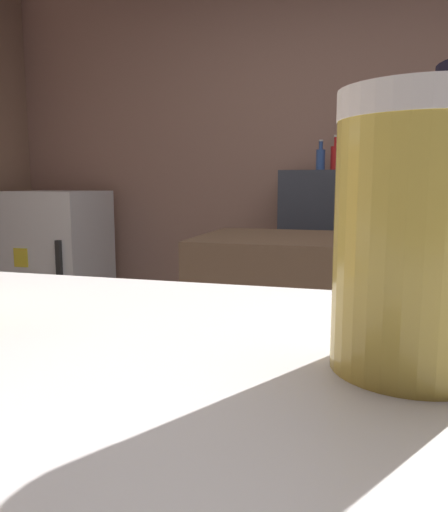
{
  "coord_description": "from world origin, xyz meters",
  "views": [
    {
      "loc": [
        -0.07,
        -1.19,
        1.14
      ],
      "look_at": [
        -0.19,
        -0.75,
        1.07
      ],
      "focal_mm": 35.0,
      "sensor_mm": 36.0,
      "label": 1
    }
  ],
  "objects_px": {
    "mini_fridge": "(59,271)",
    "bottle_soy": "(336,157)",
    "pint_glass_near": "(415,234)",
    "bottle_vinegar": "(321,159)",
    "mixing_bowl": "(394,234)"
  },
  "relations": [
    {
      "from": "bottle_soy",
      "to": "bottle_vinegar",
      "type": "distance_m",
      "value": 0.09
    },
    {
      "from": "mixing_bowl",
      "to": "mini_fridge",
      "type": "bearing_deg",
      "value": 152.53
    },
    {
      "from": "bottle_soy",
      "to": "mixing_bowl",
      "type": "bearing_deg",
      "value": -77.65
    },
    {
      "from": "pint_glass_near",
      "to": "bottle_vinegar",
      "type": "distance_m",
      "value": 2.89
    },
    {
      "from": "mixing_bowl",
      "to": "bottle_soy",
      "type": "xyz_separation_m",
      "value": [
        -0.28,
        1.27,
        0.34
      ]
    },
    {
      "from": "mini_fridge",
      "to": "bottle_vinegar",
      "type": "height_order",
      "value": "bottle_vinegar"
    },
    {
      "from": "pint_glass_near",
      "to": "bottle_soy",
      "type": "bearing_deg",
      "value": 93.87
    },
    {
      "from": "mixing_bowl",
      "to": "pint_glass_near",
      "type": "bearing_deg",
      "value": -92.96
    },
    {
      "from": "pint_glass_near",
      "to": "bottle_vinegar",
      "type": "bearing_deg",
      "value": 95.7
    },
    {
      "from": "mini_fridge",
      "to": "bottle_soy",
      "type": "distance_m",
      "value": 1.98
    },
    {
      "from": "mini_fridge",
      "to": "bottle_vinegar",
      "type": "bearing_deg",
      "value": 5.74
    },
    {
      "from": "bottle_soy",
      "to": "mini_fridge",
      "type": "bearing_deg",
      "value": -174.52
    },
    {
      "from": "mixing_bowl",
      "to": "bottle_soy",
      "type": "height_order",
      "value": "bottle_soy"
    },
    {
      "from": "mini_fridge",
      "to": "bottle_vinegar",
      "type": "distance_m",
      "value": 1.89
    },
    {
      "from": "mini_fridge",
      "to": "pint_glass_near",
      "type": "bearing_deg",
      "value": -53.19
    }
  ]
}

